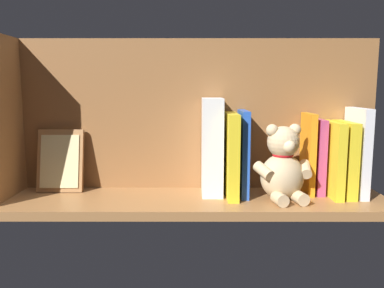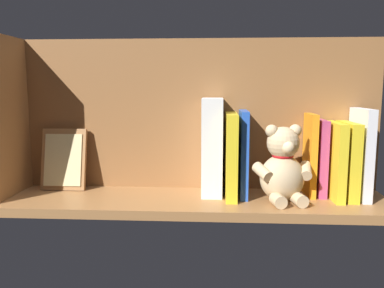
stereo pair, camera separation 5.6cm
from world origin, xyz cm
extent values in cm
cube|color=#9E6B3D|center=(0.00, 0.00, -1.10)|extent=(96.87, 24.17, 2.20)
cube|color=brown|center=(0.00, -9.84, 19.89)|extent=(96.87, 1.50, 39.78)
cube|color=#9E6B3D|center=(46.44, 0.00, 19.89)|extent=(2.40, 18.17, 39.78)
cube|color=silver|center=(-41.41, -2.27, 11.06)|extent=(2.16, 12.83, 22.12)
cube|color=yellow|center=(-38.21, -2.11, 9.36)|extent=(2.63, 13.16, 18.73)
cube|color=yellow|center=(-35.01, -1.77, 9.37)|extent=(2.16, 13.84, 18.73)
cube|color=#B23F72|center=(-32.14, -4.11, 9.58)|extent=(1.97, 9.16, 19.17)
cube|color=orange|center=(-29.54, -3.95, 10.33)|extent=(1.63, 9.48, 20.66)
ellipsoid|color=#D1B284|center=(-21.79, 1.87, 5.61)|extent=(12.30, 11.41, 11.23)
sphere|color=#D1B284|center=(-21.79, 1.87, 14.12)|extent=(7.72, 7.72, 7.72)
sphere|color=#D1B284|center=(-24.63, 1.32, 17.02)|extent=(2.98, 2.98, 2.98)
sphere|color=#D1B284|center=(-18.95, 2.43, 17.02)|extent=(2.98, 2.98, 2.98)
sphere|color=beige|center=(-22.42, 5.09, 13.55)|extent=(2.98, 2.98, 2.98)
cylinder|color=#D1B284|center=(-27.29, 2.23, 7.58)|extent=(3.46, 5.86, 4.15)
cylinder|color=#D1B284|center=(-16.82, 4.27, 7.58)|extent=(5.10, 6.08, 4.15)
cylinder|color=#D1B284|center=(-25.18, 6.07, 1.49)|extent=(3.74, 4.71, 2.98)
cylinder|color=#D1B284|center=(-20.22, 7.04, 1.49)|extent=(3.74, 4.71, 2.98)
torus|color=red|center=(-21.79, 1.87, 11.05)|extent=(6.01, 6.01, 0.88)
cube|color=blue|center=(-12.76, -2.59, 10.74)|extent=(1.85, 12.19, 21.47)
cube|color=yellow|center=(-9.67, -1.39, 10.44)|extent=(2.71, 14.58, 20.88)
cube|color=white|center=(-4.94, -3.22, 12.27)|extent=(5.16, 10.73, 24.53)
cube|color=#9E6B3D|center=(34.79, -6.01, 8.03)|extent=(11.87, 4.91, 16.33)
cube|color=beige|center=(34.79, -5.29, 8.03)|extent=(9.97, 3.49, 13.57)
camera|label=1|loc=(-0.17, 94.76, 27.09)|focal=36.51mm
camera|label=2|loc=(-5.75, 94.58, 27.09)|focal=36.51mm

